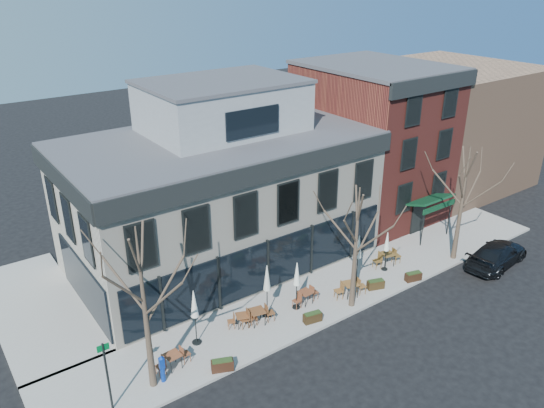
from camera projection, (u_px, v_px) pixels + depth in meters
ground at (267, 293)px, 30.75m from camera, size 120.00×120.00×0.00m
sidewalk_front at (334, 290)px, 30.86m from camera, size 33.50×4.70×0.15m
sidewalk_side at (37, 309)px, 29.15m from camera, size 4.50×12.00×0.15m
corner_building at (220, 190)px, 32.62m from camera, size 18.39×10.39×11.10m
red_brick_building at (371, 140)px, 39.10m from camera, size 8.20×11.78×11.18m
bg_building at (445, 124)px, 45.46m from camera, size 12.00×12.00×10.00m
tree_corner at (145, 308)px, 22.11m from camera, size 3.93×3.98×7.92m
tree_mid at (356, 247)px, 27.92m from camera, size 3.50×3.55×7.04m
tree_right at (462, 203)px, 32.64m from camera, size 3.72×3.77×7.48m
sign_pole at (107, 373)px, 21.70m from camera, size 0.50×0.10×3.40m
parked_sedan at (497, 254)px, 33.37m from camera, size 5.43×2.75×1.51m
call_box at (162, 368)px, 23.67m from camera, size 0.28×0.28×1.41m
cafe_set_0 at (173, 359)px, 24.58m from camera, size 1.80×0.77×0.93m
cafe_set_1 at (242, 319)px, 27.48m from camera, size 1.64×0.96×0.85m
cafe_set_2 at (257, 315)px, 27.63m from camera, size 1.98×0.91×1.02m
cafe_set_3 at (306, 296)px, 29.34m from camera, size 1.79×0.76×0.93m
cafe_set_4 at (350, 288)px, 30.00m from camera, size 2.00×0.99×1.03m
cafe_set_5 at (387, 258)px, 33.10m from camera, size 2.04×0.92×1.05m
umbrella_0 at (194, 307)px, 25.55m from camera, size 0.49×0.49×3.04m
umbrella_1 at (267, 281)px, 27.65m from camera, size 0.49×0.49×3.08m
umbrella_2 at (297, 276)px, 28.35m from camera, size 0.45×0.45×2.84m
umbrella_3 at (358, 249)px, 30.83m from camera, size 0.48×0.48×3.01m
umbrella_4 at (387, 244)px, 32.12m from camera, size 0.41×0.41×2.58m
planter_0 at (222, 365)px, 24.52m from camera, size 1.12×0.79×0.58m
planter_1 at (313, 317)px, 27.90m from camera, size 1.05×0.58×0.56m
planter_2 at (376, 284)px, 30.81m from camera, size 1.08×0.71×0.56m
planter_3 at (413, 276)px, 31.60m from camera, size 1.07×0.65×0.56m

